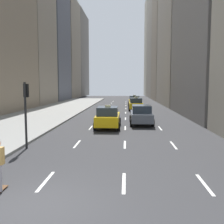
{
  "coord_description": "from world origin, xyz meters",
  "views": [
    {
      "loc": [
        2.67,
        -6.94,
        3.42
      ],
      "look_at": [
        1.66,
        11.53,
        1.55
      ],
      "focal_mm": 42.0,
      "sensor_mm": 36.0,
      "label": 1
    }
  ],
  "objects": [
    {
      "name": "building_row_right",
      "position": [
        12.0,
        45.65,
        16.09
      ],
      "size": [
        6.0,
        89.66,
        37.49
      ],
      "color": "#A89E89",
      "rests_on": "ground"
    },
    {
      "name": "taxi_third",
      "position": [
        1.2,
        13.97,
        0.88
      ],
      "size": [
        2.02,
        4.4,
        1.87
      ],
      "color": "yellow",
      "rests_on": "ground"
    },
    {
      "name": "taxi_lead",
      "position": [
        4.0,
        29.25,
        0.88
      ],
      "size": [
        2.02,
        4.4,
        1.87
      ],
      "color": "yellow",
      "rests_on": "ground"
    },
    {
      "name": "building_row_left",
      "position": [
        -14.0,
        42.92,
        14.49
      ],
      "size": [
        6.0,
        90.2,
        35.38
      ],
      "color": "slate",
      "rests_on": "ground"
    },
    {
      "name": "traffic_light_pole",
      "position": [
        -2.75,
        6.89,
        2.41
      ],
      "size": [
        0.24,
        0.42,
        3.6
      ],
      "color": "black",
      "rests_on": "ground"
    },
    {
      "name": "sedan_black_near",
      "position": [
        4.0,
        16.1,
        0.87
      ],
      "size": [
        2.02,
        4.59,
        1.72
      ],
      "color": "#565B66",
      "rests_on": "ground"
    },
    {
      "name": "ground_plane",
      "position": [
        0.0,
        0.0,
        0.0
      ],
      "size": [
        160.0,
        160.0,
        0.0
      ],
      "primitive_type": "plane",
      "color": "#333335"
    },
    {
      "name": "sidewalk_left",
      "position": [
        -7.0,
        27.0,
        0.07
      ],
      "size": [
        8.0,
        66.0,
        0.15
      ],
      "primitive_type": "cube",
      "color": "gray",
      "rests_on": "ground"
    },
    {
      "name": "lane_markings",
      "position": [
        2.6,
        23.0,
        0.01
      ],
      "size": [
        5.72,
        56.0,
        0.01
      ],
      "color": "white",
      "rests_on": "ground"
    },
    {
      "name": "taxi_second",
      "position": [
        4.0,
        36.43,
        0.88
      ],
      "size": [
        2.02,
        4.4,
        1.87
      ],
      "color": "yellow",
      "rests_on": "ground"
    }
  ]
}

